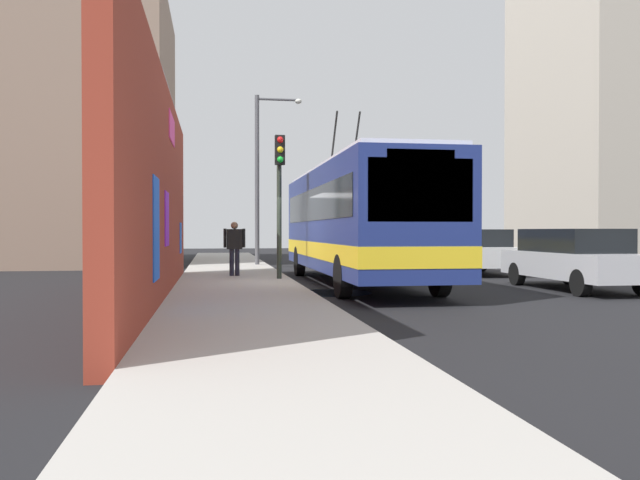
{
  "coord_description": "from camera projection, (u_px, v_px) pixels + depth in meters",
  "views": [
    {
      "loc": [
        -17.75,
        2.23,
        1.53
      ],
      "look_at": [
        2.21,
        -1.02,
        1.25
      ],
      "focal_mm": 36.89,
      "sensor_mm": 36.0,
      "label": 1
    }
  ],
  "objects": [
    {
      "name": "ground_plane",
      "position": [
        296.0,
        287.0,
        17.9
      ],
      "size": [
        80.0,
        80.0,
        0.0
      ],
      "primitive_type": "plane",
      "color": "black"
    },
    {
      "name": "sidewalk_slab",
      "position": [
        237.0,
        285.0,
        17.64
      ],
      "size": [
        48.0,
        3.2,
        0.15
      ],
      "primitive_type": "cube",
      "color": "#ADA8A0",
      "rests_on": "ground_plane"
    },
    {
      "name": "graffiti_wall",
      "position": [
        160.0,
        193.0,
        14.03
      ],
      "size": [
        15.32,
        0.32,
        4.7
      ],
      "color": "maroon",
      "rests_on": "ground_plane"
    },
    {
      "name": "building_far_left",
      "position": [
        59.0,
        131.0,
        30.1
      ],
      "size": [
        10.66,
        9.87,
        12.26
      ],
      "color": "gray",
      "rests_on": "ground_plane"
    },
    {
      "name": "building_far_right",
      "position": [
        607.0,
        103.0,
        32.43
      ],
      "size": [
        9.04,
        6.6,
        15.66
      ],
      "color": "#B2A899",
      "rests_on": "ground_plane"
    },
    {
      "name": "city_bus",
      "position": [
        356.0,
        219.0,
        18.71
      ],
      "size": [
        11.84,
        2.56,
        5.14
      ],
      "color": "navy",
      "rests_on": "ground_plane"
    },
    {
      "name": "parked_car_silver",
      "position": [
        574.0,
        258.0,
        16.99
      ],
      "size": [
        4.91,
        1.83,
        1.58
      ],
      "color": "#B7B7BC",
      "rests_on": "ground_plane"
    },
    {
      "name": "parked_car_white",
      "position": [
        477.0,
        251.0,
        23.25
      ],
      "size": [
        4.39,
        1.76,
        1.58
      ],
      "color": "white",
      "rests_on": "ground_plane"
    },
    {
      "name": "parked_car_navy",
      "position": [
        429.0,
        247.0,
        28.4
      ],
      "size": [
        4.56,
        1.76,
        1.58
      ],
      "color": "navy",
      "rests_on": "ground_plane"
    },
    {
      "name": "pedestrian_midblock",
      "position": [
        234.0,
        244.0,
        20.16
      ],
      "size": [
        0.22,
        0.67,
        1.66
      ],
      "color": "#1E1E2D",
      "rests_on": "sidewalk_slab"
    },
    {
      "name": "traffic_light",
      "position": [
        280.0,
        182.0,
        18.82
      ],
      "size": [
        0.49,
        0.28,
        4.13
      ],
      "color": "#2D382D",
      "rests_on": "sidewalk_slab"
    },
    {
      "name": "street_lamp",
      "position": [
        262.0,
        167.0,
        26.95
      ],
      "size": [
        0.44,
        1.94,
        6.94
      ],
      "color": "#4C4C51",
      "rests_on": "sidewalk_slab"
    },
    {
      "name": "curbside_puddle",
      "position": [
        330.0,
        293.0,
        16.18
      ],
      "size": [
        2.1,
        2.1,
        0.0
      ],
      "primitive_type": "cylinder",
      "color": "black",
      "rests_on": "ground_plane"
    }
  ]
}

